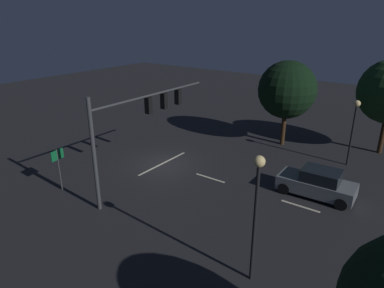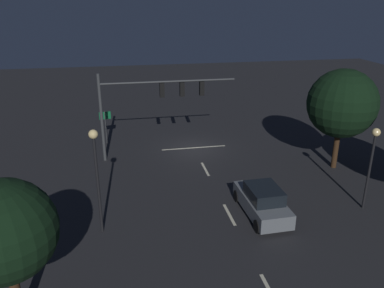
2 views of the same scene
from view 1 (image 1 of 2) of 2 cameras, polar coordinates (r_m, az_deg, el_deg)
The scene contains 10 objects.
ground_plane at distance 24.81m, azimuth -4.74°, elevation -3.22°, with size 80.00×80.00×0.00m, color #232326.
traffic_signal_assembly at distance 20.38m, azimuth -8.46°, elevation 4.62°, with size 9.53×0.47×6.24m.
lane_dash_far at distance 22.62m, azimuth 3.02°, elevation -5.63°, with size 2.20×0.16×0.01m, color beige.
lane_dash_mid at distance 20.40m, azimuth 17.48°, elevation -9.78°, with size 2.20×0.16×0.01m, color beige.
stop_bar at distance 24.83m, azimuth -4.82°, elevation -3.19°, with size 5.00×0.16×0.01m, color beige.
car_approaching at distance 21.43m, azimuth 20.01°, elevation -6.16°, with size 2.01×4.41×1.70m.
street_lamp_left_kerb at distance 25.84m, azimuth 25.27°, elevation 3.60°, with size 0.44×0.44×4.67m.
street_lamp_right_kerb at distance 12.98m, azimuth 10.64°, elevation -8.63°, with size 0.44×0.44×5.38m.
route_sign at distance 21.80m, azimuth -21.28°, elevation -2.64°, with size 0.90×0.21×2.65m.
tree_left_near at distance 28.13m, azimuth 15.45°, elevation 8.62°, with size 4.51×4.51×6.77m.
Camera 1 is at (17.07, 14.97, 9.99)m, focal length 32.24 mm.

